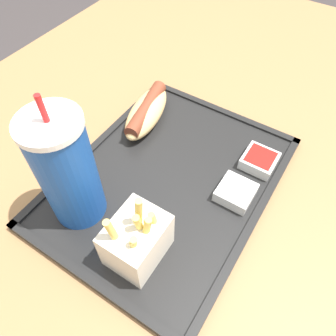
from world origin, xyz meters
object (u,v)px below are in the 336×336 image
(hot_dog_far, at_px, (146,111))
(sauce_cup_ketchup, at_px, (259,160))
(soda_cup, at_px, (67,171))
(fries_carton, at_px, (137,240))
(sauce_cup_mayo, at_px, (236,192))

(hot_dog_far, height_order, sauce_cup_ketchup, hot_dog_far)
(soda_cup, height_order, fries_carton, soda_cup)
(hot_dog_far, bearing_deg, fries_carton, -147.52)
(fries_carton, height_order, sauce_cup_ketchup, fries_carton)
(fries_carton, distance_m, sauce_cup_mayo, 0.17)
(fries_carton, relative_size, sauce_cup_mayo, 2.27)
(sauce_cup_mayo, xyz_separation_m, sauce_cup_ketchup, (0.08, -0.01, 0.00))
(fries_carton, bearing_deg, sauce_cup_ketchup, -18.26)
(fries_carton, height_order, sauce_cup_mayo, fries_carton)
(fries_carton, xyz_separation_m, sauce_cup_ketchup, (0.23, -0.08, -0.03))
(soda_cup, relative_size, hot_dog_far, 1.40)
(hot_dog_far, height_order, sauce_cup_mayo, hot_dog_far)
(soda_cup, relative_size, sauce_cup_mayo, 4.07)
(soda_cup, xyz_separation_m, fries_carton, (-0.01, -0.11, -0.05))
(fries_carton, bearing_deg, soda_cup, 84.45)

